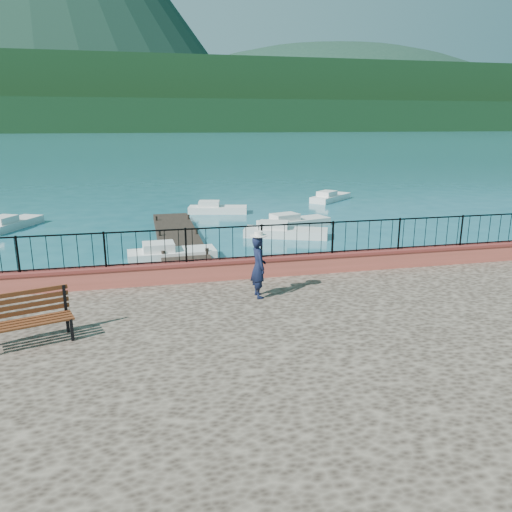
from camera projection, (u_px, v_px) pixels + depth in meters
name	position (u px, v px, depth m)	size (l,w,h in m)	color
ground	(311.00, 370.00, 11.70)	(2000.00, 2000.00, 0.00)	#19596B
parapet	(271.00, 266.00, 14.80)	(28.00, 0.46, 0.58)	#C05145
railing	(272.00, 241.00, 14.60)	(27.00, 0.05, 0.95)	black
dock	(181.00, 247.00, 22.51)	(2.00, 16.00, 0.30)	#2D231C
far_forest	(142.00, 116.00, 291.53)	(900.00, 60.00, 18.00)	black
foothills	(140.00, 98.00, 344.59)	(900.00, 120.00, 44.00)	black
companion_hill	(331.00, 127.00, 586.54)	(448.00, 384.00, 180.00)	#142D23
park_bench	(23.00, 330.00, 10.16)	(2.05, 1.18, 1.08)	black
person	(259.00, 267.00, 12.86)	(0.59, 0.39, 1.63)	black
hat	(259.00, 234.00, 12.63)	(0.44, 0.44, 0.12)	white
boat_0	(172.00, 251.00, 20.95)	(3.64, 1.30, 0.80)	silver
boat_1	(286.00, 229.00, 25.18)	(4.17, 1.30, 0.80)	silver
boat_2	(294.00, 219.00, 27.66)	(4.09, 1.30, 0.80)	silver
boat_3	(10.00, 221.00, 27.16)	(4.05, 1.30, 0.80)	silver
boat_4	(218.00, 207.00, 31.80)	(3.68, 1.30, 0.80)	silver
boat_5	(331.00, 195.00, 36.79)	(4.07, 1.30, 0.80)	silver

